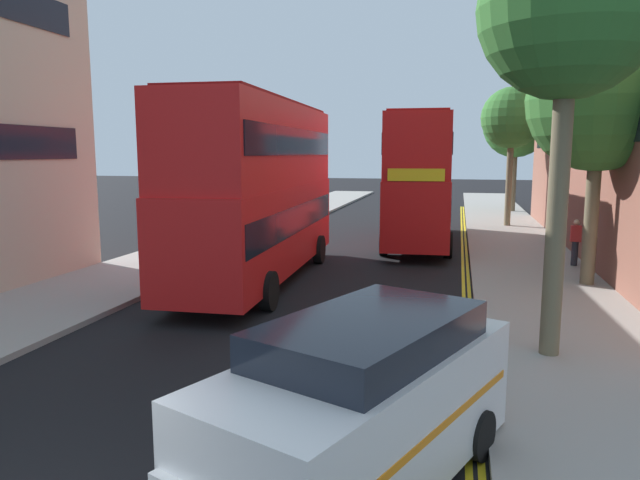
{
  "coord_description": "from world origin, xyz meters",
  "views": [
    {
      "loc": [
        3.98,
        -3.7,
        4.06
      ],
      "look_at": [
        0.5,
        11.0,
        1.8
      ],
      "focal_mm": 32.77,
      "sensor_mm": 36.0,
      "label": 1
    }
  ],
  "objects_px": {
    "double_decker_bus_oncoming": "(419,176)",
    "pedestrian_far": "(575,242)",
    "taxi_minivan": "(359,406)",
    "double_decker_bus_away": "(259,186)"
  },
  "relations": [
    {
      "from": "taxi_minivan",
      "to": "double_decker_bus_away",
      "type": "bearing_deg",
      "value": 114.81
    },
    {
      "from": "double_decker_bus_oncoming",
      "to": "taxi_minivan",
      "type": "xyz_separation_m",
      "value": [
        0.64,
        -19.78,
        -1.96
      ]
    },
    {
      "from": "taxi_minivan",
      "to": "pedestrian_far",
      "type": "xyz_separation_m",
      "value": [
        5.12,
        15.2,
        -0.08
      ]
    },
    {
      "from": "taxi_minivan",
      "to": "pedestrian_far",
      "type": "height_order",
      "value": "taxi_minivan"
    },
    {
      "from": "double_decker_bus_oncoming",
      "to": "pedestrian_far",
      "type": "height_order",
      "value": "double_decker_bus_oncoming"
    },
    {
      "from": "pedestrian_far",
      "to": "taxi_minivan",
      "type": "bearing_deg",
      "value": -108.61
    },
    {
      "from": "double_decker_bus_oncoming",
      "to": "pedestrian_far",
      "type": "bearing_deg",
      "value": -38.55
    },
    {
      "from": "double_decker_bus_away",
      "to": "double_decker_bus_oncoming",
      "type": "distance_m",
      "value": 9.96
    },
    {
      "from": "double_decker_bus_oncoming",
      "to": "pedestrian_far",
      "type": "xyz_separation_m",
      "value": [
        5.75,
        -4.59,
        -2.04
      ]
    },
    {
      "from": "double_decker_bus_oncoming",
      "to": "taxi_minivan",
      "type": "height_order",
      "value": "double_decker_bus_oncoming"
    }
  ]
}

